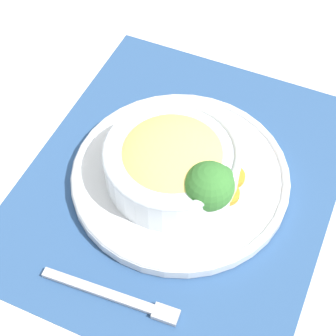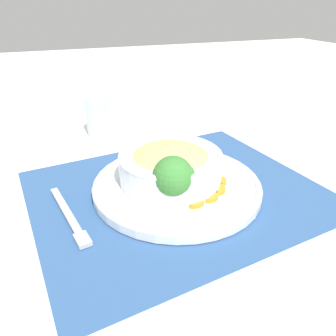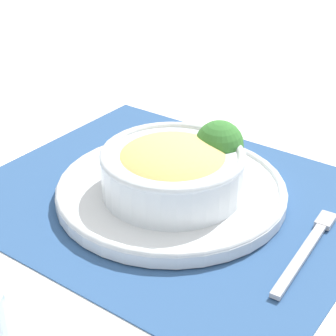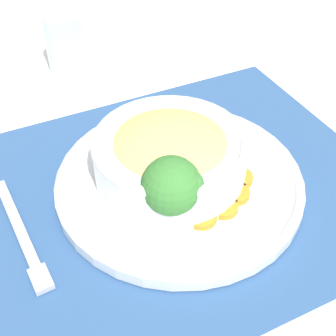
# 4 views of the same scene
# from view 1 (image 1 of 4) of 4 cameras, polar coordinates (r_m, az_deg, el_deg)

# --- Properties ---
(ground_plane) EXTENTS (4.00, 4.00, 0.00)m
(ground_plane) POSITION_cam_1_polar(r_m,az_deg,el_deg) (0.81, 1.23, -1.40)
(ground_plane) COLOR white
(placemat) EXTENTS (0.57, 0.49, 0.00)m
(placemat) POSITION_cam_1_polar(r_m,az_deg,el_deg) (0.81, 1.24, -1.32)
(placemat) COLOR #2D5184
(placemat) RESTS_ON ground_plane
(plate) EXTENTS (0.31, 0.31, 0.02)m
(plate) POSITION_cam_1_polar(r_m,az_deg,el_deg) (0.80, 1.25, -0.76)
(plate) COLOR silver
(plate) RESTS_ON placemat
(bowl) EXTENTS (0.19, 0.19, 0.07)m
(bowl) POSITION_cam_1_polar(r_m,az_deg,el_deg) (0.77, 0.43, 0.76)
(bowl) COLOR silver
(bowl) RESTS_ON plate
(broccoli_floret) EXTENTS (0.07, 0.07, 0.08)m
(broccoli_floret) POSITION_cam_1_polar(r_m,az_deg,el_deg) (0.72, 4.25, -1.86)
(broccoli_floret) COLOR #759E51
(broccoli_floret) RESTS_ON plate
(carrot_slice_near) EXTENTS (0.04, 0.04, 0.01)m
(carrot_slice_near) POSITION_cam_1_polar(r_m,az_deg,el_deg) (0.78, 6.04, -2.43)
(carrot_slice_near) COLOR orange
(carrot_slice_near) RESTS_ON plate
(carrot_slice_middle) EXTENTS (0.04, 0.04, 0.01)m
(carrot_slice_middle) POSITION_cam_1_polar(r_m,az_deg,el_deg) (0.79, 6.51, -0.87)
(carrot_slice_middle) COLOR orange
(carrot_slice_middle) RESTS_ON plate
(carrot_slice_far) EXTENTS (0.04, 0.04, 0.01)m
(carrot_slice_far) POSITION_cam_1_polar(r_m,az_deg,el_deg) (0.81, 6.24, 0.69)
(carrot_slice_far) COLOR orange
(carrot_slice_far) RESTS_ON plate
(carrot_slice_extra) EXTENTS (0.04, 0.04, 0.01)m
(carrot_slice_extra) POSITION_cam_1_polar(r_m,az_deg,el_deg) (0.82, 5.30, 2.04)
(carrot_slice_extra) COLOR orange
(carrot_slice_extra) RESTS_ON plate
(fork) EXTENTS (0.05, 0.18, 0.01)m
(fork) POSITION_cam_1_polar(r_m,az_deg,el_deg) (0.72, -4.57, -13.16)
(fork) COLOR #B7B7BC
(fork) RESTS_ON placemat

